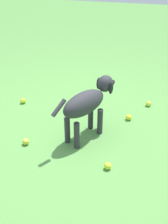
{
  "coord_description": "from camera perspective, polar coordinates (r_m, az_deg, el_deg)",
  "views": [
    {
      "loc": [
        -0.68,
        2.63,
        1.77
      ],
      "look_at": [
        -0.1,
        0.24,
        0.3
      ],
      "focal_mm": 47.18,
      "sensor_mm": 36.0,
      "label": 1
    }
  ],
  "objects": [
    {
      "name": "dog",
      "position": [
        2.86,
        0.7,
        1.85
      ],
      "size": [
        0.49,
        0.77,
        0.59
      ],
      "rotation": [
        0.0,
        0.0,
        4.19
      ],
      "color": "#2D2D33",
      "rests_on": "ground"
    },
    {
      "name": "tennis_ball_3",
      "position": [
        3.7,
        -11.72,
        2.14
      ],
      "size": [
        0.07,
        0.07,
        0.07
      ],
      "primitive_type": "sphere",
      "color": "#C5DE29",
      "rests_on": "ground"
    },
    {
      "name": "tennis_ball_2",
      "position": [
        2.65,
        4.63,
        -10.37
      ],
      "size": [
        0.07,
        0.07,
        0.07
      ],
      "primitive_type": "sphere",
      "color": "#C8DE2E",
      "rests_on": "ground"
    },
    {
      "name": "tennis_ball_0",
      "position": [
        2.97,
        -11.22,
        -5.65
      ],
      "size": [
        0.07,
        0.07,
        0.07
      ],
      "primitive_type": "sphere",
      "color": "#C7D13C",
      "rests_on": "ground"
    },
    {
      "name": "ground",
      "position": [
        3.25,
        -0.78,
        -2.25
      ],
      "size": [
        14.0,
        14.0,
        0.0
      ],
      "primitive_type": "plane",
      "color": "#548C42"
    },
    {
      "name": "tennis_ball_4",
      "position": [
        3.65,
        12.39,
        1.6
      ],
      "size": [
        0.07,
        0.07,
        0.07
      ],
      "primitive_type": "sphere",
      "color": "#C2D436",
      "rests_on": "ground"
    },
    {
      "name": "tennis_ball_1",
      "position": [
        3.33,
        8.65,
        -1.01
      ],
      "size": [
        0.07,
        0.07,
        0.07
      ],
      "primitive_type": "sphere",
      "color": "yellow",
      "rests_on": "ground"
    }
  ]
}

